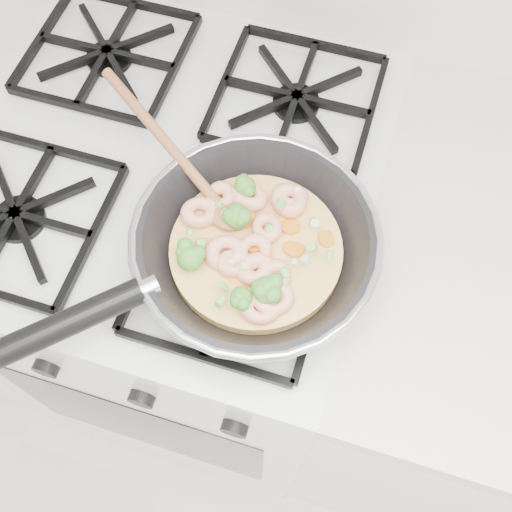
% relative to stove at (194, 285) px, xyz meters
% --- Properties ---
extents(stove, '(0.60, 0.60, 0.92)m').
position_rel_stove_xyz_m(stove, '(0.00, 0.00, 0.00)').
color(stove, silver).
rests_on(stove, ground).
extents(skillet, '(0.41, 0.41, 0.09)m').
position_rel_stove_xyz_m(skillet, '(0.17, -0.12, 0.50)').
color(skillet, black).
rests_on(skillet, stove).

